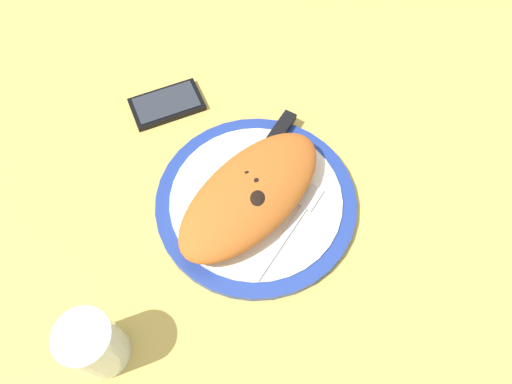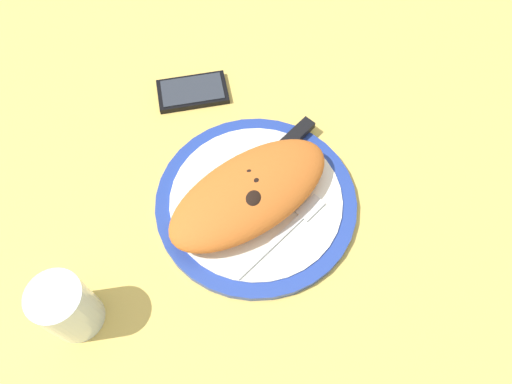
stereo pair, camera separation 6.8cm
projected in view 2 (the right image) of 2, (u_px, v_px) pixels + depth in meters
The scene contains 7 objects.
ground_plane at pixel (256, 208), 72.02cm from camera, with size 150.00×150.00×3.00cm, color #DBB756.
plate at pixel (256, 201), 70.07cm from camera, with size 29.14×29.14×1.50cm.
calzone at pixel (249, 192), 66.88cm from camera, with size 26.18×14.29×5.34cm.
fork at pixel (288, 229), 66.88cm from camera, with size 16.45×5.50×0.40cm.
knife at pixel (277, 153), 72.53cm from camera, with size 22.43×8.25×1.20cm.
smartphone at pixel (193, 92), 80.06cm from camera, with size 12.98×10.05×1.16cm.
water_glass at pixel (69, 309), 59.07cm from camera, with size 6.66×6.66×9.71cm.
Camera 2 is at (-16.70, -27.70, 62.90)cm, focal length 33.88 mm.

